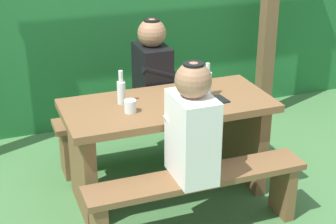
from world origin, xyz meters
TOP-DOWN VIEW (x-y plane):
  - ground_plane at (0.00, 0.00)m, footprint 12.00×12.00m
  - hedge_backdrop at (0.00, 1.74)m, footprint 6.40×0.89m
  - pergola_post_right at (1.32, 0.99)m, footprint 0.12×0.12m
  - picnic_table at (0.00, 0.00)m, footprint 1.40×0.64m
  - bench_near at (0.00, -0.51)m, footprint 1.40×0.24m
  - bench_far at (0.00, 0.51)m, footprint 1.40×0.24m
  - person_white_shirt at (-0.04, -0.51)m, footprint 0.25×0.35m
  - person_black_coat at (0.06, 0.51)m, footprint 0.25×0.35m
  - drinking_glass at (-0.28, -0.07)m, footprint 0.08×0.08m
  - bottle_left at (0.11, -0.07)m, footprint 0.06×0.06m
  - bottle_right at (-0.29, 0.09)m, footprint 0.06×0.06m
  - bottle_center at (0.29, 0.01)m, footprint 0.06×0.06m
  - cell_phone at (0.34, -0.09)m, footprint 0.08×0.15m

SIDE VIEW (x-z plane):
  - ground_plane at x=0.00m, z-range 0.00..0.00m
  - bench_near at x=0.00m, z-range 0.09..0.52m
  - bench_far at x=0.00m, z-range 0.09..0.52m
  - picnic_table at x=0.00m, z-range 0.13..0.83m
  - cell_phone at x=0.34m, z-range 0.70..0.71m
  - drinking_glass at x=-0.28m, z-range 0.70..0.78m
  - person_white_shirt at x=-0.04m, z-range 0.39..1.11m
  - person_black_coat at x=0.06m, z-range 0.39..1.11m
  - bottle_right at x=-0.29m, z-range 0.68..0.90m
  - bottle_left at x=0.11m, z-range 0.68..0.91m
  - bottle_center at x=0.29m, z-range 0.68..0.91m
  - hedge_backdrop at x=0.00m, z-range 0.00..1.87m
  - pergola_post_right at x=1.32m, z-range 0.00..2.11m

